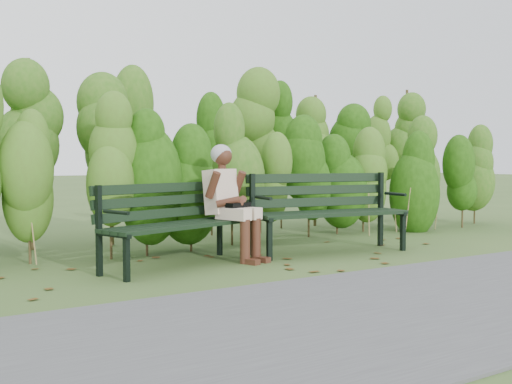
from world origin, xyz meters
TOP-DOWN VIEW (x-y plane):
  - ground at (0.00, 0.00)m, footprint 80.00×80.00m
  - footpath at (0.00, -2.20)m, footprint 60.00×2.50m
  - hedge_band at (0.00, 1.86)m, footprint 11.04×1.67m
  - leaf_litter at (0.15, -0.09)m, footprint 5.89×2.18m
  - bench_left at (-1.01, 0.38)m, footprint 1.83×1.07m
  - bench_right at (0.96, 0.30)m, footprint 1.97×0.87m
  - seated_woman at (-0.31, 0.41)m, footprint 0.57×0.80m

SIDE VIEW (x-z plane):
  - ground at x=0.00m, z-range 0.00..0.00m
  - leaf_litter at x=0.15m, z-range 0.00..0.01m
  - footpath at x=0.00m, z-range 0.00..0.01m
  - bench_left at x=-1.01m, z-range 0.08..0.95m
  - bench_right at x=0.96m, z-range 0.08..1.04m
  - seated_woman at x=-0.31m, z-range 0.08..1.37m
  - hedge_band at x=0.00m, z-range 0.05..2.47m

